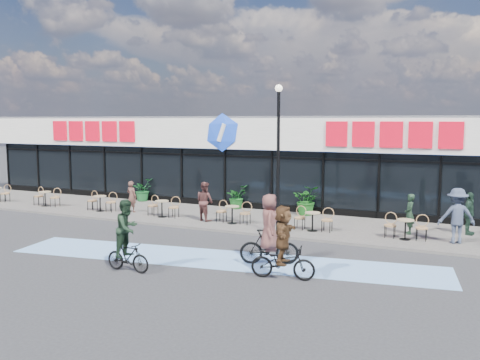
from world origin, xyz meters
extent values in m
plane|color=#28282B|center=(0.00, 0.00, 0.00)|extent=(120.00, 120.00, 0.00)
cube|color=#625E57|center=(0.00, 4.50, 0.05)|extent=(44.00, 5.00, 0.10)
cube|color=#6F9CD1|center=(4.00, -1.50, 0.01)|extent=(14.17, 4.13, 0.01)
cube|color=black|center=(0.00, 10.00, 1.50)|extent=(30.00, 6.00, 3.00)
cube|color=white|center=(0.00, 9.85, 3.75)|extent=(30.60, 6.30, 1.50)
cube|color=#47474C|center=(0.00, 10.00, 4.55)|extent=(30.60, 6.30, 0.10)
cube|color=navy|center=(0.00, 6.96, 3.05)|extent=(30.60, 0.08, 0.18)
cube|color=black|center=(0.00, 6.97, 2.65)|extent=(30.00, 0.06, 0.08)
cube|color=black|center=(0.00, 6.98, 0.20)|extent=(30.00, 0.10, 0.40)
cube|color=red|center=(-8.00, 6.70, 3.80)|extent=(5.63, 0.18, 1.10)
cube|color=red|center=(8.00, 6.70, 3.80)|extent=(5.63, 0.18, 1.10)
ellipsoid|color=blue|center=(0.00, 6.70, 3.80)|extent=(1.90, 0.24, 1.90)
cylinder|color=black|center=(-15.00, 6.97, 1.50)|extent=(0.10, 0.10, 3.00)
cylinder|color=black|center=(-12.50, 6.97, 1.50)|extent=(0.10, 0.10, 3.00)
cylinder|color=black|center=(-10.00, 6.97, 1.50)|extent=(0.10, 0.10, 3.00)
cylinder|color=black|center=(-7.50, 6.97, 1.50)|extent=(0.10, 0.10, 3.00)
cylinder|color=black|center=(-5.00, 6.97, 1.50)|extent=(0.10, 0.10, 3.00)
cylinder|color=black|center=(-2.50, 6.97, 1.50)|extent=(0.10, 0.10, 3.00)
cylinder|color=black|center=(0.00, 6.97, 1.50)|extent=(0.10, 0.10, 3.00)
cylinder|color=black|center=(2.50, 6.97, 1.50)|extent=(0.10, 0.10, 3.00)
cylinder|color=black|center=(5.00, 6.97, 1.50)|extent=(0.10, 0.10, 3.00)
cylinder|color=black|center=(7.50, 6.97, 1.50)|extent=(0.10, 0.10, 3.00)
cylinder|color=black|center=(10.00, 6.97, 1.50)|extent=(0.10, 0.10, 3.00)
cylinder|color=black|center=(4.53, 2.30, 2.79)|extent=(0.12, 0.12, 5.38)
sphere|color=#FFF2CC|center=(4.53, 2.30, 5.58)|extent=(0.28, 0.28, 0.28)
cylinder|color=tan|center=(-8.28, 3.31, 0.82)|extent=(0.60, 0.60, 0.04)
cylinder|color=black|center=(-8.28, 3.31, 0.47)|extent=(0.06, 0.06, 0.70)
cylinder|color=black|center=(-8.28, 3.31, 0.11)|extent=(0.40, 0.40, 0.02)
cylinder|color=tan|center=(-4.81, 3.31, 0.82)|extent=(0.60, 0.60, 0.04)
cylinder|color=black|center=(-4.81, 3.31, 0.47)|extent=(0.06, 0.06, 0.70)
cylinder|color=black|center=(-4.81, 3.31, 0.11)|extent=(0.40, 0.40, 0.02)
cylinder|color=tan|center=(-1.34, 3.31, 0.82)|extent=(0.60, 0.60, 0.04)
cylinder|color=black|center=(-1.34, 3.31, 0.47)|extent=(0.06, 0.06, 0.70)
cylinder|color=black|center=(-1.34, 3.31, 0.11)|extent=(0.40, 0.40, 0.02)
cylinder|color=tan|center=(2.13, 3.31, 0.82)|extent=(0.60, 0.60, 0.04)
cylinder|color=black|center=(2.13, 3.31, 0.47)|extent=(0.06, 0.06, 0.70)
cylinder|color=black|center=(2.13, 3.31, 0.11)|extent=(0.40, 0.40, 0.02)
cylinder|color=tan|center=(5.61, 3.31, 0.82)|extent=(0.60, 0.60, 0.04)
cylinder|color=black|center=(5.61, 3.31, 0.47)|extent=(0.06, 0.06, 0.70)
cylinder|color=black|center=(5.61, 3.31, 0.11)|extent=(0.40, 0.40, 0.02)
cylinder|color=tan|center=(9.08, 3.31, 0.82)|extent=(0.60, 0.60, 0.04)
cylinder|color=black|center=(9.08, 3.31, 0.47)|extent=(0.06, 0.06, 0.70)
cylinder|color=black|center=(9.08, 3.31, 0.11)|extent=(0.40, 0.40, 0.02)
imported|color=#185425|center=(-4.79, 6.74, 0.71)|extent=(1.15, 1.27, 1.22)
imported|color=#17521B|center=(0.76, 6.71, 0.68)|extent=(1.15, 1.25, 1.16)
imported|color=#185618|center=(4.41, 6.47, 0.79)|extent=(1.49, 1.37, 1.38)
imported|color=#513229|center=(-3.32, 3.77, 0.84)|extent=(0.57, 0.41, 1.47)
imported|color=#4C2A27|center=(0.80, 3.37, 0.94)|extent=(1.00, 0.90, 1.69)
imported|color=black|center=(9.10, 4.35, 0.87)|extent=(0.50, 0.64, 1.54)
imported|color=#1A2F23|center=(11.16, 5.14, 0.91)|extent=(0.60, 1.01, 1.62)
imported|color=#31394C|center=(10.76, 3.51, 1.08)|extent=(1.42, 1.07, 1.95)
imported|color=black|center=(6.48, -2.57, 0.47)|extent=(1.88, 0.91, 0.95)
imported|color=#492F1A|center=(6.48, -2.57, 1.27)|extent=(0.72, 1.57, 1.63)
imported|color=black|center=(5.61, -1.37, 0.55)|extent=(1.88, 1.12, 1.09)
imported|color=brown|center=(5.61, -1.37, 1.32)|extent=(0.82, 0.99, 1.74)
imported|color=black|center=(2.13, -3.79, 0.44)|extent=(1.49, 0.46, 0.89)
imported|color=black|center=(2.13, -3.79, 1.29)|extent=(0.66, 0.84, 1.69)
camera|label=1|loc=(11.09, -15.58, 4.42)|focal=38.00mm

